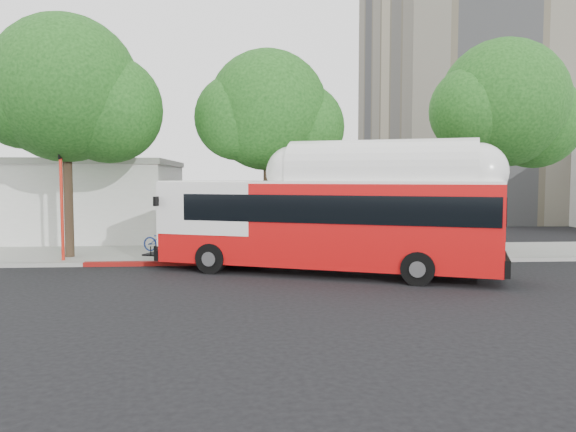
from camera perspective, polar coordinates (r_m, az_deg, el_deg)
name	(u,v)px	position (r m, az deg, el deg)	size (l,w,h in m)	color
ground	(307,283)	(17.92, 1.89, -6.81)	(120.00, 120.00, 0.00)	black
sidewalk	(291,253)	(24.30, 0.26, -3.77)	(60.00, 5.00, 0.15)	gray
curb_strip	(296,262)	(21.74, 0.80, -4.69)	(60.00, 0.30, 0.15)	gray
red_curb_segment	(218,263)	(21.68, -7.15, -4.73)	(10.00, 0.32, 0.16)	maroon
street_tree_left	(78,95)	(24.22, -20.53, 11.45)	(6.67, 5.80, 9.74)	#2D2116
street_tree_mid	(277,116)	(23.74, -1.10, 10.16)	(5.75, 5.00, 8.62)	#2D2116
street_tree_right	(513,109)	(26.12, 21.85, 10.08)	(6.21, 5.40, 9.18)	#2D2116
apartment_tower	(490,2)	(51.66, 19.82, 19.79)	(18.00, 18.00, 37.00)	tan
low_commercial_bldg	(24,199)	(33.78, -25.25, 1.57)	(16.20, 10.20, 4.25)	silver
transit_bus	(327,224)	(19.37, 3.95, -0.86)	(12.37, 6.65, 3.69)	red
signal_pole	(62,207)	(23.16, -21.99, 0.82)	(0.12, 0.40, 4.27)	red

